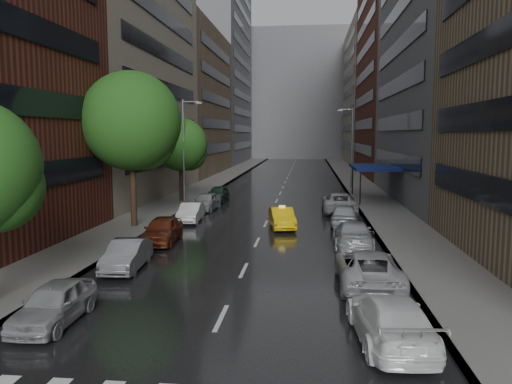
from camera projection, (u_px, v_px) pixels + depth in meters
The scene contains 15 objects.
ground at pixel (195, 374), 13.06m from camera, with size 220.00×220.00×0.00m, color gray.
road at pixel (285, 184), 62.45m from camera, with size 14.00×140.00×0.01m, color black.
sidewalk_left at pixel (214, 183), 63.38m from camera, with size 4.00×140.00×0.15m, color gray.
sidewalk_right at pixel (357, 184), 61.52m from camera, with size 4.00×140.00×0.15m, color gray.
buildings_left at pixel (183, 65), 70.82m from camera, with size 8.00×108.00×38.00m.
buildings_right at pixel (401, 67), 65.77m from camera, with size 8.05×109.10×36.00m.
building_far at pixel (298, 95), 127.76m from camera, with size 40.00×14.00×32.00m, color slate.
tree_mid at pixel (131, 121), 32.46m from camera, with size 6.47×6.47×10.32m.
tree_far at pixel (181, 145), 45.08m from camera, with size 4.83×4.83×7.70m.
taxi at pixel (282, 218), 33.15m from camera, with size 1.45×4.17×1.37m, color yellow.
parked_cars_left at pixel (178, 220), 32.20m from camera, with size 2.04×34.37×1.53m.
parked_cars_right at pixel (352, 232), 27.96m from camera, with size 2.67×30.65×1.59m.
street_lamp_left at pixel (184, 150), 42.93m from camera, with size 1.74×0.22×9.00m.
street_lamp_right at pixel (351, 146), 56.15m from camera, with size 1.74×0.22×9.00m.
awning at pixel (374, 167), 46.34m from camera, with size 4.00×8.00×3.12m.
Camera 1 is at (2.89, -12.18, 6.26)m, focal length 35.00 mm.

